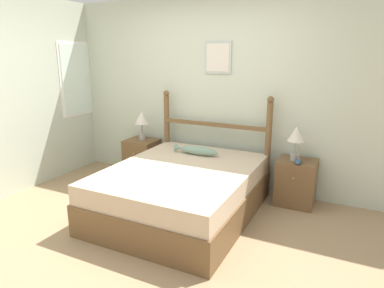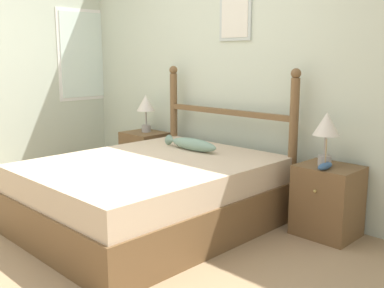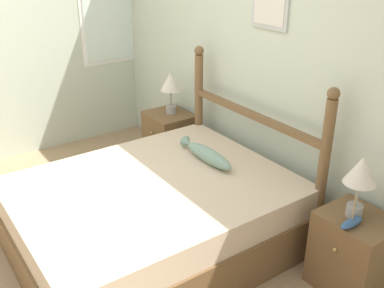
{
  "view_description": "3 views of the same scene",
  "coord_description": "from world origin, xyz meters",
  "views": [
    {
      "loc": [
        1.88,
        -2.61,
        1.82
      ],
      "look_at": [
        0.14,
        0.92,
        0.77
      ],
      "focal_mm": 32.0,
      "sensor_mm": 36.0,
      "label": 1
    },
    {
      "loc": [
        2.91,
        -1.68,
        1.4
      ],
      "look_at": [
        0.23,
        1.02,
        0.66
      ],
      "focal_mm": 42.0,
      "sensor_mm": 36.0,
      "label": 2
    },
    {
      "loc": [
        2.63,
        -0.76,
        2.17
      ],
      "look_at": [
        0.08,
        1.02,
        0.74
      ],
      "focal_mm": 42.0,
      "sensor_mm": 36.0,
      "label": 3
    }
  ],
  "objects": [
    {
      "name": "table_lamp_left",
      "position": [
        -0.98,
        1.5,
        0.86
      ],
      "size": [
        0.2,
        0.2,
        0.42
      ],
      "color": "gray",
      "rests_on": "nightstand_left"
    },
    {
      "name": "nightstand_left",
      "position": [
        -0.98,
        1.47,
        0.28
      ],
      "size": [
        0.46,
        0.42,
        0.56
      ],
      "color": "brown",
      "rests_on": "ground_plane"
    },
    {
      "name": "ground_plane",
      "position": [
        0.0,
        0.0,
        0.0
      ],
      "size": [
        16.0,
        16.0,
        0.0
      ],
      "primitive_type": "plane",
      "color": "#9E7F5B"
    },
    {
      "name": "nightstand_right",
      "position": [
        1.29,
        1.47,
        0.28
      ],
      "size": [
        0.46,
        0.42,
        0.56
      ],
      "color": "brown",
      "rests_on": "ground_plane"
    },
    {
      "name": "headboard",
      "position": [
        0.16,
        1.56,
        0.71
      ],
      "size": [
        1.57,
        0.09,
        1.31
      ],
      "color": "brown",
      "rests_on": "ground_plane"
    },
    {
      "name": "fish_pillow",
      "position": [
        0.08,
        1.16,
        0.62
      ],
      "size": [
        0.6,
        0.12,
        0.11
      ],
      "color": "gray",
      "rests_on": "bed"
    },
    {
      "name": "model_boat",
      "position": [
        1.31,
        1.35,
        0.59
      ],
      "size": [
        0.06,
        0.19,
        0.23
      ],
      "color": "#335684",
      "rests_on": "nightstand_right"
    },
    {
      "name": "bed",
      "position": [
        0.16,
        0.62,
        0.28
      ],
      "size": [
        1.56,
        1.96,
        0.56
      ],
      "color": "brown",
      "rests_on": "ground_plane"
    },
    {
      "name": "wall_back",
      "position": [
        0.0,
        1.73,
        1.28
      ],
      "size": [
        6.4,
        0.08,
        2.55
      ],
      "color": "beige",
      "rests_on": "ground_plane"
    },
    {
      "name": "table_lamp_right",
      "position": [
        1.25,
        1.46,
        0.86
      ],
      "size": [
        0.2,
        0.2,
        0.42
      ],
      "color": "gray",
      "rests_on": "nightstand_right"
    }
  ]
}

